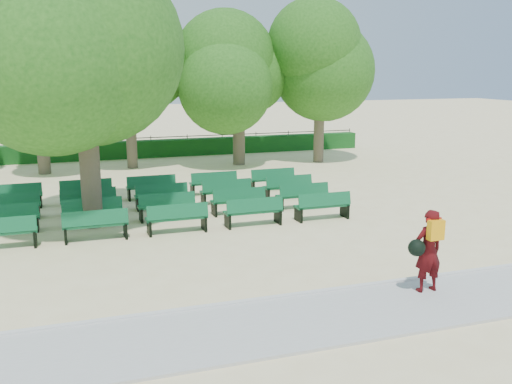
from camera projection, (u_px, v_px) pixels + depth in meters
ground at (190, 225)px, 17.29m from camera, size 120.00×120.00×0.00m
paving at (276, 326)px, 10.44m from camera, size 30.00×2.20×0.06m
curb at (256, 301)px, 11.50m from camera, size 30.00×0.12×0.10m
hedge at (133, 149)px, 30.16m from camera, size 26.00×0.70×0.90m
fence at (133, 157)px, 30.62m from camera, size 26.00×0.10×1.02m
tree_line at (144, 170)px, 26.55m from camera, size 21.80×6.80×7.04m
bench_array at (164, 211)px, 18.63m from camera, size 1.79×0.67×1.10m
tree_among at (83, 54)px, 16.04m from camera, size 5.26×5.26×7.43m
person at (428, 250)px, 11.79m from camera, size 0.83×0.51×1.76m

